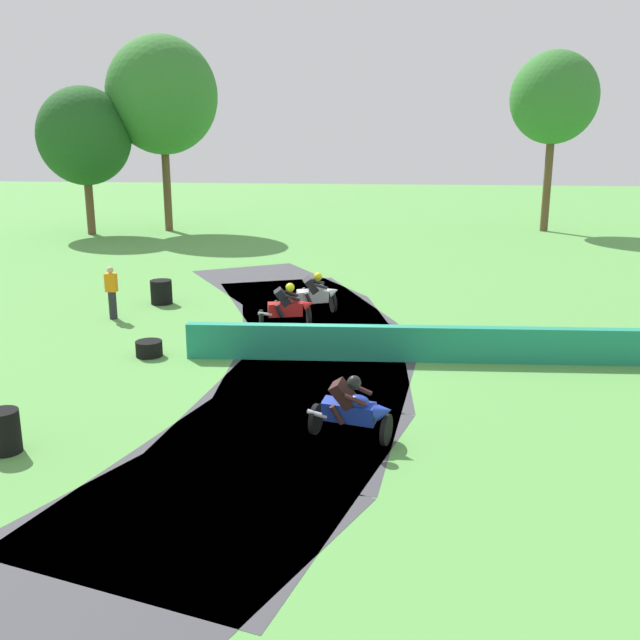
# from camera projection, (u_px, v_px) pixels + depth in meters

# --- Properties ---
(ground_plane) EXTENTS (120.00, 120.00, 0.00)m
(ground_plane) POSITION_uv_depth(u_px,v_px,m) (320.00, 359.00, 18.32)
(ground_plane) COLOR #569947
(track_asphalt) EXTENTS (8.90, 26.79, 0.01)m
(track_asphalt) POSITION_uv_depth(u_px,v_px,m) (279.00, 358.00, 18.38)
(track_asphalt) COLOR #3D3D42
(track_asphalt) RESTS_ON ground
(safety_barrier) EXTENTS (16.27, 1.10, 0.90)m
(safety_barrier) POSITION_uv_depth(u_px,v_px,m) (510.00, 345.00, 17.96)
(safety_barrier) COLOR #1E8466
(safety_barrier) RESTS_ON ground
(motorcycle_lead_blue) EXTENTS (1.70, 1.09, 1.43)m
(motorcycle_lead_blue) POSITION_uv_depth(u_px,v_px,m) (353.00, 409.00, 13.35)
(motorcycle_lead_blue) COLOR black
(motorcycle_lead_blue) RESTS_ON ground
(motorcycle_chase_red) EXTENTS (1.70, 1.03, 1.42)m
(motorcycle_chase_red) POSITION_uv_depth(u_px,v_px,m) (288.00, 307.00, 20.92)
(motorcycle_chase_red) COLOR black
(motorcycle_chase_red) RESTS_ON ground
(motorcycle_trailing_white) EXTENTS (1.72, 1.21, 1.43)m
(motorcycle_trailing_white) POSITION_uv_depth(u_px,v_px,m) (315.00, 294.00, 22.62)
(motorcycle_trailing_white) COLOR black
(motorcycle_trailing_white) RESTS_ON ground
(tire_stack_near) EXTENTS (0.57, 0.57, 0.80)m
(tire_stack_near) POSITION_uv_depth(u_px,v_px,m) (4.00, 431.00, 12.96)
(tire_stack_near) COLOR black
(tire_stack_near) RESTS_ON ground
(tire_stack_mid_a) EXTENTS (0.68, 0.68, 0.40)m
(tire_stack_mid_a) POSITION_uv_depth(u_px,v_px,m) (149.00, 349.00, 18.53)
(tire_stack_mid_a) COLOR black
(tire_stack_mid_a) RESTS_ON ground
(tire_stack_mid_b) EXTENTS (0.71, 0.71, 0.80)m
(tire_stack_mid_b) POSITION_uv_depth(u_px,v_px,m) (161.00, 292.00, 24.03)
(tire_stack_mid_b) COLOR black
(tire_stack_mid_b) RESTS_ON ground
(track_marshal) EXTENTS (0.34, 0.24, 1.63)m
(track_marshal) POSITION_uv_depth(u_px,v_px,m) (112.00, 293.00, 22.01)
(track_marshal) COLOR #232328
(track_marshal) RESTS_ON ground
(tree_far_left) EXTENTS (4.75, 4.75, 9.82)m
(tree_far_left) POSITION_uv_depth(u_px,v_px,m) (554.00, 98.00, 39.40)
(tree_far_left) COLOR brown
(tree_far_left) RESTS_ON ground
(tree_far_right) EXTENTS (4.97, 4.97, 7.90)m
(tree_far_right) POSITION_uv_depth(u_px,v_px,m) (84.00, 136.00, 38.66)
(tree_far_right) COLOR brown
(tree_far_right) RESTS_ON ground
(tree_mid_rise) EXTENTS (6.08, 6.08, 10.65)m
(tree_mid_rise) POSITION_uv_depth(u_px,v_px,m) (162.00, 96.00, 39.55)
(tree_mid_rise) COLOR brown
(tree_mid_rise) RESTS_ON ground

